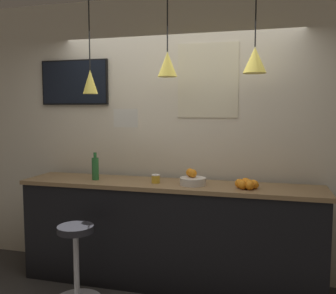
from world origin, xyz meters
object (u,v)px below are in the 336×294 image
Objects in this scene: mounted_tv at (74,82)px; fruit_bowl at (193,179)px; bar_stool at (76,257)px; juice_bottle at (95,168)px; spread_jar at (156,179)px.

fruit_bowl is at bearing -14.26° from mounted_tv.
mounted_tv reaches higher than bar_stool.
spread_jar is at bearing 0.00° from juice_bottle.
bar_stool is at bearing -62.03° from mounted_tv.
fruit_bowl is 0.31× the size of mounted_tv.
bar_stool is 2.87× the size of fruit_bowl.
mounted_tv is at bearing 160.89° from spread_jar.
bar_stool is at bearing -138.25° from spread_jar.
mounted_tv reaches higher than fruit_bowl.
juice_bottle reaches higher than fruit_bowl.
spread_jar is 1.48m from mounted_tv.
bar_stool is 0.89× the size of mounted_tv.
mounted_tv is (-1.42, 0.36, 0.96)m from fruit_bowl.
juice_bottle is 1.05m from mounted_tv.
bar_stool is 1.90m from mounted_tv.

